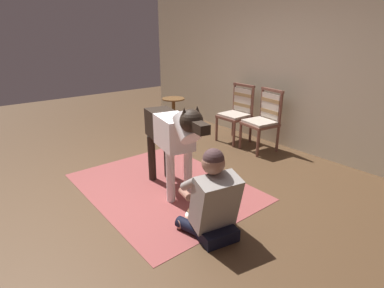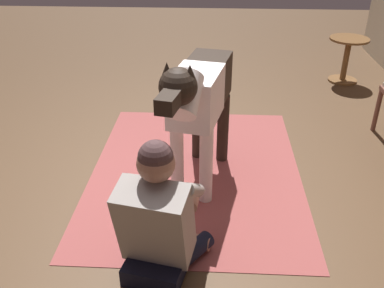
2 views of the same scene
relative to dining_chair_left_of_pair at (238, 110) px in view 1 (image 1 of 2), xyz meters
name	(u,v)px [view 1 (image 1 of 2)]	position (x,y,z in m)	size (l,w,h in m)	color
ground_plane	(146,195)	(0.67, -2.26, -0.54)	(12.71, 12.71, 0.00)	#4E3621
back_wall	(292,67)	(0.67, 0.45, 0.76)	(7.35, 0.10, 2.60)	beige
area_rug	(164,186)	(0.63, -1.99, -0.54)	(2.22, 1.70, 0.01)	#924442
dining_chair_left_of_pair	(238,110)	(0.00, 0.00, 0.00)	(0.46, 0.47, 0.98)	brown
dining_chair_right_of_pair	(264,117)	(0.57, 0.00, 0.00)	(0.52, 0.52, 0.98)	brown
person_sitting_on_floor	(212,201)	(1.70, -2.16, -0.19)	(0.73, 0.57, 0.87)	black
large_dog	(172,134)	(0.81, -1.97, 0.20)	(1.43, 0.47, 1.15)	white
hot_dog_on_plate	(195,213)	(1.37, -2.09, -0.52)	(0.22, 0.22, 0.06)	white
round_side_table	(174,108)	(-1.54, -0.26, -0.22)	(0.46, 0.46, 0.54)	brown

